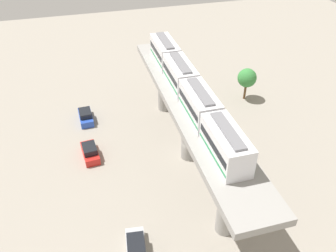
# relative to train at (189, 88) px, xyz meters

# --- Properties ---
(ground_plane) EXTENTS (120.00, 120.00, 0.00)m
(ground_plane) POSITION_rel_train_xyz_m (0.00, 0.64, -9.65)
(ground_plane) COLOR gray
(viaduct) EXTENTS (5.20, 35.80, 8.12)m
(viaduct) POSITION_rel_train_xyz_m (0.00, 0.64, -3.34)
(viaduct) COLOR #999691
(viaduct) RESTS_ON ground
(train) EXTENTS (2.64, 27.45, 3.24)m
(train) POSITION_rel_train_xyz_m (0.00, 0.00, 0.00)
(train) COLOR white
(train) RESTS_ON viaduct
(parked_car_blue) EXTENTS (1.97, 4.27, 1.76)m
(parked_car_blue) POSITION_rel_train_xyz_m (11.88, -10.98, -8.91)
(parked_car_blue) COLOR #284CB7
(parked_car_blue) RESTS_ON ground
(parked_car_silver) EXTENTS (2.29, 4.39, 1.76)m
(parked_car_silver) POSITION_rel_train_xyz_m (9.16, 12.54, -8.91)
(parked_car_silver) COLOR #B2B5BA
(parked_car_silver) RESTS_ON ground
(parked_car_red) EXTENTS (2.17, 4.35, 1.76)m
(parked_car_red) POSITION_rel_train_xyz_m (12.02, -2.75, -8.91)
(parked_car_red) COLOR red
(parked_car_red) RESTS_ON ground
(tree_near_viaduct) EXTENTS (2.94, 2.94, 5.19)m
(tree_near_viaduct) POSITION_rel_train_xyz_m (-13.13, -10.39, -5.96)
(tree_near_viaduct) COLOR brown
(tree_near_viaduct) RESTS_ON ground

